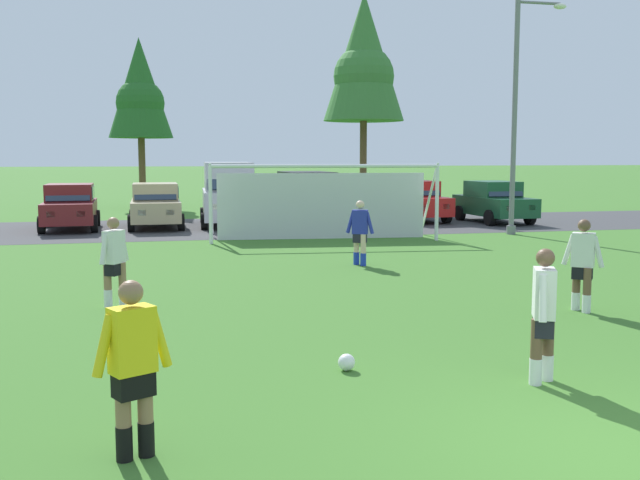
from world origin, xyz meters
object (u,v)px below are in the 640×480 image
object	(u,v)px
referee	(133,370)
parked_car_slot_center	(307,199)
player_defender_far	(360,233)
street_lamp	(519,115)
player_winger_right	(543,316)
parked_car_slot_right	(494,201)
player_midfield_center	(583,265)
parked_car_slot_far_left	(70,207)
parked_car_slot_left	(156,205)
parked_car_slot_center_right	(414,201)
player_striker_near	(114,262)
parked_car_slot_center_left	(228,192)
soccer_goal	(323,201)
soccer_ball	(347,362)

from	to	relation	value
referee	parked_car_slot_center	size ratio (longest dim) A/B	0.35
player_defender_far	street_lamp	world-z (taller)	street_lamp
parked_car_slot_center	street_lamp	size ratio (longest dim) A/B	0.57
player_winger_right	parked_car_slot_right	size ratio (longest dim) A/B	0.38
player_midfield_center	parked_car_slot_far_left	xyz separation A→B (m)	(-10.46, 17.20, 0.05)
parked_car_slot_far_left	parked_car_slot_right	world-z (taller)	same
player_winger_right	parked_car_slot_right	bearing A→B (deg)	65.09
parked_car_slot_left	parked_car_slot_center_right	distance (m)	10.79
parked_car_slot_center	parked_car_slot_right	bearing A→B (deg)	3.40
parked_car_slot_center	player_midfield_center	bearing A→B (deg)	-84.29
player_striker_near	player_midfield_center	distance (m)	8.40
player_striker_near	parked_car_slot_right	world-z (taller)	parked_car_slot_right
referee	parked_car_slot_right	xyz separation A→B (m)	(14.03, 21.18, 0.05)
parked_car_slot_center_right	parked_car_slot_center_left	bearing A→B (deg)	-178.26
parked_car_slot_center_left	street_lamp	distance (m)	11.48
parked_car_slot_center_right	parked_car_slot_left	bearing A→B (deg)	-176.73
player_midfield_center	parked_car_slot_center_left	world-z (taller)	parked_car_slot_center_left
player_striker_near	parked_car_slot_center_right	bearing A→B (deg)	53.47
player_midfield_center	player_striker_near	bearing A→B (deg)	164.15
player_winger_right	street_lamp	size ratio (longest dim) A/B	0.20
parked_car_slot_left	street_lamp	world-z (taller)	street_lamp
player_striker_near	parked_car_slot_center	bearing A→B (deg)	64.71
soccer_goal	parked_car_slot_center_right	size ratio (longest dim) A/B	1.76
player_striker_near	street_lamp	world-z (taller)	street_lamp
soccer_goal	referee	size ratio (longest dim) A/B	4.62
soccer_goal	player_midfield_center	bearing A→B (deg)	-80.86
soccer_goal	player_defender_far	size ratio (longest dim) A/B	4.62
player_midfield_center	parked_car_slot_center	world-z (taller)	parked_car_slot_center
soccer_ball	parked_car_slot_center_left	world-z (taller)	parked_car_slot_center_left
soccer_ball	player_midfield_center	size ratio (longest dim) A/B	0.13
referee	parked_car_slot_center_left	distance (m)	22.52
player_defender_far	parked_car_slot_center	bearing A→B (deg)	85.86
player_winger_right	street_lamp	world-z (taller)	street_lamp
referee	parked_car_slot_center_right	xyz separation A→B (m)	(10.99, 22.54, 0.05)
referee	soccer_ball	bearing A→B (deg)	40.23
soccer_goal	player_midfield_center	xyz separation A→B (m)	(1.92, -11.96, -0.47)
soccer_ball	parked_car_slot_left	xyz separation A→B (m)	(-2.35, 19.76, 0.77)
player_striker_near	player_defender_far	bearing A→B (deg)	33.76
player_midfield_center	parked_car_slot_right	distance (m)	17.71
parked_car_slot_left	parked_car_slot_right	world-z (taller)	same
soccer_goal	parked_car_slot_left	distance (m)	7.56
player_defender_far	player_winger_right	xyz separation A→B (m)	(-0.49, -9.66, 0.00)
soccer_goal	street_lamp	size ratio (longest dim) A/B	0.93
soccer_ball	player_winger_right	distance (m)	2.50
referee	parked_car_slot_center_right	distance (m)	25.08
parked_car_slot_center	player_winger_right	bearing A→B (deg)	-93.52
parked_car_slot_right	street_lamp	xyz separation A→B (m)	(-1.35, -4.42, 3.33)
parked_car_slot_center_left	player_midfield_center	bearing A→B (deg)	-75.68
parked_car_slot_center_left	street_lamp	bearing A→B (deg)	-29.90
soccer_ball	parked_car_slot_center_left	bearing A→B (deg)	88.62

